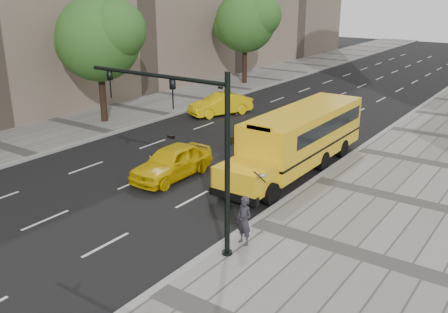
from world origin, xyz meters
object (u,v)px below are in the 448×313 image
Objects in this scene: pedestrian at (244,221)px; taxi_far at (220,104)px; tree_b at (99,38)px; taxi_near at (172,162)px; traffic_signal at (193,137)px; tree_c at (246,21)px; school_bus at (301,135)px.

taxi_far is at bearing 143.06° from pedestrian.
tree_b is 19.82m from pedestrian.
tree_b is 9.55m from taxi_far.
traffic_signal is (5.15, -4.74, 3.29)m from taxi_near.
tree_c is 4.77× the size of pedestrian.
pedestrian reaches higher than taxi_far.
tree_b reaches higher than taxi_near.
tree_b is at bearing -90.00° from tree_c.
pedestrian is (17.06, -26.53, -4.79)m from tree_c.
tree_b is 0.98× the size of tree_c.
tree_c reaches higher than school_bus.
tree_c is at bearing 138.35° from taxi_far.
school_bus is at bearing 46.92° from taxi_near.
traffic_signal is at bearing -132.39° from pedestrian.
tree_c is 31.91m from pedestrian.
taxi_near is (10.43, -22.73, -5.04)m from tree_c.
school_bus is at bearing -1.28° from tree_b.
tree_c reaches higher than tree_b.
pedestrian is at bearing -27.95° from taxi_far.
school_bus is 8.92m from pedestrian.
tree_c is 31.64m from traffic_signal.
taxi_far is at bearing 145.45° from school_bus.
taxi_far is 0.73× the size of traffic_signal.
tree_c is at bearing 129.75° from school_bus.
pedestrian is at bearing -27.70° from tree_b.
taxi_near is at bearing -65.35° from tree_c.
traffic_signal is at bearing -60.44° from tree_c.
tree_b is at bearing 147.57° from traffic_signal.
taxi_far is at bearing 122.86° from traffic_signal.
pedestrian is at bearing -75.89° from school_bus.
tree_c is at bearing 90.00° from tree_b.
tree_c reaches higher than taxi_far.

